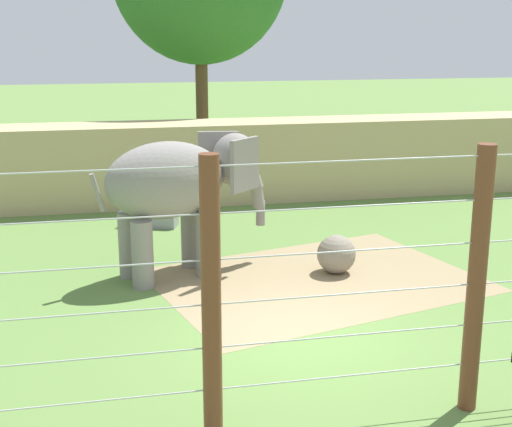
# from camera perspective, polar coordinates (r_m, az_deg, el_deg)

# --- Properties ---
(ground_plane) EXTENTS (120.00, 120.00, 0.00)m
(ground_plane) POSITION_cam_1_polar(r_m,az_deg,el_deg) (12.23, 3.62, -9.64)
(ground_plane) COLOR #5B7F3D
(dirt_patch) EXTENTS (7.24, 6.02, 0.01)m
(dirt_patch) POSITION_cam_1_polar(r_m,az_deg,el_deg) (14.80, 4.83, -5.30)
(dirt_patch) COLOR #937F5B
(dirt_patch) RESTS_ON ground
(embankment_wall) EXTENTS (36.00, 1.80, 2.34)m
(embankment_wall) POSITION_cam_1_polar(r_m,az_deg,el_deg) (21.43, -3.55, 4.15)
(embankment_wall) COLOR tan
(embankment_wall) RESTS_ON ground
(elephant) EXTENTS (3.74, 2.21, 2.88)m
(elephant) POSITION_cam_1_polar(r_m,az_deg,el_deg) (14.70, -6.10, 2.26)
(elephant) COLOR gray
(elephant) RESTS_ON ground
(enrichment_ball) EXTENTS (0.82, 0.82, 0.82)m
(enrichment_ball) POSITION_cam_1_polar(r_m,az_deg,el_deg) (15.15, 6.41, -3.24)
(enrichment_ball) COLOR gray
(enrichment_ball) RESTS_ON ground
(cable_fence) EXTENTS (11.44, 0.24, 3.61)m
(cable_fence) POSITION_cam_1_polar(r_m,az_deg,el_deg) (9.10, 7.93, -6.09)
(cable_fence) COLOR brown
(cable_fence) RESTS_ON ground
(feed_trough) EXTENTS (1.49, 0.96, 0.44)m
(feed_trough) POSITION_cam_1_polar(r_m,az_deg,el_deg) (18.87, -8.41, -0.35)
(feed_trough) COLOR gray
(feed_trough) RESTS_ON ground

